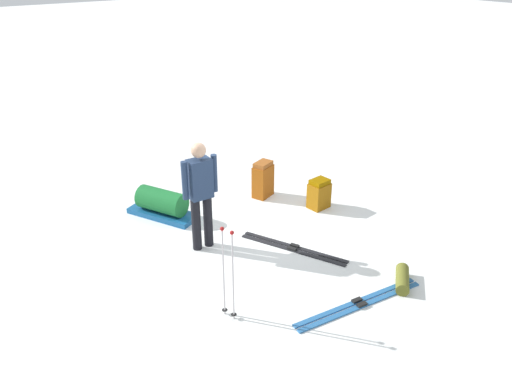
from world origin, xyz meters
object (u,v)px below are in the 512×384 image
object	(u,v)px
skier_standing	(200,191)
gear_sled	(162,204)
backpack_bright	(319,194)
ski_poles_planted_near	(228,269)
sleeping_mat_rolled	(402,279)
ski_pair_near	(359,304)
backpack_large_dark	(263,180)
ski_pair_far	(293,248)

from	to	relation	value
skier_standing	gear_sled	world-z (taller)	skier_standing
backpack_bright	ski_poles_planted_near	world-z (taller)	ski_poles_planted_near
ski_poles_planted_near	sleeping_mat_rolled	bearing A→B (deg)	-110.85
ski_pair_near	backpack_large_dark	world-z (taller)	backpack_large_dark
backpack_bright	ski_poles_planted_near	distance (m)	3.32
ski_pair_near	sleeping_mat_rolled	world-z (taller)	sleeping_mat_rolled
sleeping_mat_rolled	ski_pair_near	bearing A→B (deg)	86.38
ski_pair_far	ski_pair_near	bearing A→B (deg)	173.14
ski_pair_far	sleeping_mat_rolled	bearing A→B (deg)	-159.09
ski_pair_near	backpack_large_dark	bearing A→B (deg)	-15.77
ski_pair_near	ski_pair_far	distance (m)	1.54
skier_standing	backpack_bright	world-z (taller)	skier_standing
skier_standing	ski_pair_near	size ratio (longest dim) A/B	0.86
ski_pair_near	gear_sled	world-z (taller)	gear_sled
skier_standing	gear_sled	bearing A→B (deg)	1.82
backpack_large_dark	sleeping_mat_rolled	world-z (taller)	backpack_large_dark
backpack_bright	sleeping_mat_rolled	size ratio (longest dim) A/B	0.98
ski_pair_far	gear_sled	distance (m)	2.43
backpack_bright	backpack_large_dark	bearing A→B (deg)	28.57
skier_standing	backpack_bright	xyz separation A→B (m)	(-0.09, -2.33, -0.69)
ski_pair_far	backpack_bright	size ratio (longest dim) A/B	3.07
backpack_large_dark	backpack_bright	bearing A→B (deg)	-151.43
gear_sled	sleeping_mat_rolled	bearing A→B (deg)	-155.35
ski_pair_near	backpack_bright	distance (m)	2.75
ski_pair_near	ski_poles_planted_near	size ratio (longest dim) A/B	1.56
skier_standing	backpack_large_dark	world-z (taller)	skier_standing
skier_standing	ski_poles_planted_near	size ratio (longest dim) A/B	1.35
ski_pair_far	backpack_large_dark	bearing A→B (deg)	-23.01
skier_standing	ski_poles_planted_near	xyz separation A→B (m)	(-1.60, 0.59, -0.25)
skier_standing	backpack_large_dark	size ratio (longest dim) A/B	2.50
ski_poles_planted_near	ski_pair_far	bearing A→B (deg)	-66.62
skier_standing	ski_poles_planted_near	bearing A→B (deg)	159.74
ski_pair_far	backpack_large_dark	size ratio (longest dim) A/B	2.43
skier_standing	gear_sled	size ratio (longest dim) A/B	1.31
ski_poles_planted_near	gear_sled	world-z (taller)	ski_poles_planted_near
ski_pair_near	skier_standing	bearing A→B (deg)	20.13
skier_standing	gear_sled	xyz separation A→B (m)	(1.27, 0.04, -0.73)
skier_standing	backpack_bright	size ratio (longest dim) A/B	3.15
backpack_large_dark	sleeping_mat_rolled	xyz separation A→B (m)	(-3.33, 0.14, -0.24)
ski_poles_planted_near	gear_sled	bearing A→B (deg)	-10.86
backpack_bright	gear_sled	xyz separation A→B (m)	(1.36, 2.37, -0.04)
backpack_large_dark	gear_sled	bearing A→B (deg)	77.50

